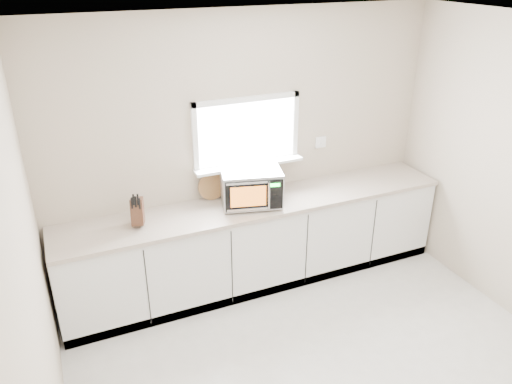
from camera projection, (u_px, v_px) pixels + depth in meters
back_wall at (246, 149)px, 4.94m from camera, size 4.00×0.17×2.70m
cabinets at (258, 244)px, 5.09m from camera, size 3.92×0.60×0.88m
countertop at (258, 204)px, 4.89m from camera, size 3.92×0.64×0.04m
microwave at (251, 186)px, 4.77m from camera, size 0.65×0.56×0.36m
knife_block at (137, 211)px, 4.41m from camera, size 0.16×0.24×0.33m
cutting_board at (212, 187)px, 4.89m from camera, size 0.27×0.06×0.27m
coffee_grinder at (279, 187)px, 4.96m from camera, size 0.14×0.14×0.20m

